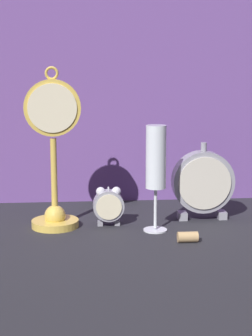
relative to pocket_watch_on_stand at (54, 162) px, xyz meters
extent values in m
plane|color=#232328|center=(0.16, -0.09, -0.15)|extent=(4.00, 4.00, 0.00)
cube|color=#6B478E|center=(0.16, 0.24, 0.14)|extent=(1.30, 0.01, 0.58)
cylinder|color=gold|center=(0.00, 0.00, -0.14)|extent=(0.11, 0.11, 0.02)
sphere|color=gold|center=(0.00, 0.00, -0.12)|extent=(0.05, 0.05, 0.05)
cylinder|color=gold|center=(0.00, 0.00, -0.04)|extent=(0.01, 0.01, 0.19)
cylinder|color=gold|center=(0.00, 0.00, 0.12)|extent=(0.12, 0.02, 0.12)
cylinder|color=beige|center=(0.00, -0.01, 0.12)|extent=(0.11, 0.00, 0.11)
torus|color=gold|center=(0.00, 0.00, 0.19)|extent=(0.03, 0.01, 0.03)
cube|color=gray|center=(0.10, 0.00, -0.14)|extent=(0.01, 0.01, 0.01)
cube|color=gray|center=(0.14, 0.00, -0.14)|extent=(0.01, 0.01, 0.01)
cylinder|color=gray|center=(0.12, 0.00, -0.10)|extent=(0.07, 0.03, 0.07)
cylinder|color=beige|center=(0.12, -0.02, -0.10)|extent=(0.06, 0.00, 0.06)
sphere|color=silver|center=(0.10, 0.00, -0.07)|extent=(0.02, 0.02, 0.02)
sphere|color=silver|center=(0.14, 0.00, -0.07)|extent=(0.02, 0.02, 0.02)
cylinder|color=silver|center=(0.12, 0.00, -0.06)|extent=(0.00, 0.00, 0.01)
cube|color=gray|center=(0.30, 0.04, -0.14)|extent=(0.02, 0.03, 0.02)
cube|color=gray|center=(0.39, 0.04, -0.14)|extent=(0.02, 0.03, 0.02)
cylinder|color=gray|center=(0.34, 0.04, -0.06)|extent=(0.15, 0.04, 0.15)
cylinder|color=beige|center=(0.34, 0.02, -0.06)|extent=(0.12, 0.00, 0.12)
cylinder|color=gray|center=(0.34, 0.04, 0.03)|extent=(0.01, 0.01, 0.02)
cylinder|color=silver|center=(0.22, -0.05, -0.14)|extent=(0.05, 0.05, 0.01)
cylinder|color=silver|center=(0.22, -0.05, -0.10)|extent=(0.01, 0.01, 0.09)
cylinder|color=white|center=(0.22, -0.05, 0.02)|extent=(0.04, 0.04, 0.14)
cylinder|color=#E5D17F|center=(0.22, -0.05, -0.01)|extent=(0.04, 0.04, 0.09)
cylinder|color=tan|center=(0.28, -0.13, -0.14)|extent=(0.04, 0.02, 0.02)
camera|label=1|loc=(0.06, -1.23, 0.22)|focal=60.00mm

